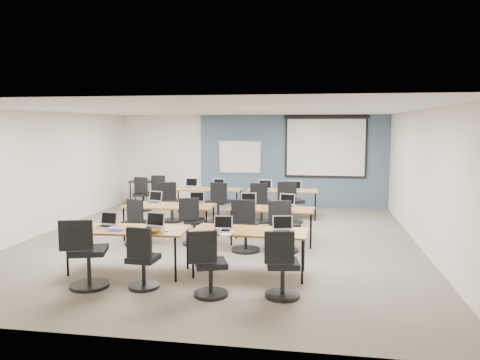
% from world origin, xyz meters
% --- Properties ---
extents(floor, '(8.00, 9.00, 0.02)m').
position_xyz_m(floor, '(0.00, 0.00, 0.00)').
color(floor, '#6B6354').
rests_on(floor, ground).
extents(ceiling, '(8.00, 9.00, 0.02)m').
position_xyz_m(ceiling, '(0.00, 0.00, 2.70)').
color(ceiling, white).
rests_on(ceiling, ground).
extents(wall_back, '(8.00, 0.04, 2.70)m').
position_xyz_m(wall_back, '(0.00, 4.50, 1.35)').
color(wall_back, beige).
rests_on(wall_back, ground).
extents(wall_front, '(8.00, 0.04, 2.70)m').
position_xyz_m(wall_front, '(0.00, -4.50, 1.35)').
color(wall_front, beige).
rests_on(wall_front, ground).
extents(wall_left, '(0.04, 9.00, 2.70)m').
position_xyz_m(wall_left, '(-4.00, 0.00, 1.35)').
color(wall_left, beige).
rests_on(wall_left, ground).
extents(wall_right, '(0.04, 9.00, 2.70)m').
position_xyz_m(wall_right, '(4.00, 0.00, 1.35)').
color(wall_right, beige).
rests_on(wall_right, ground).
extents(blue_accent_panel, '(5.50, 0.04, 2.70)m').
position_xyz_m(blue_accent_panel, '(1.25, 4.47, 1.35)').
color(blue_accent_panel, '#3D5977').
rests_on(blue_accent_panel, wall_back).
extents(whiteboard, '(1.28, 0.03, 0.98)m').
position_xyz_m(whiteboard, '(-0.30, 4.43, 1.45)').
color(whiteboard, '#9CA5B2').
rests_on(whiteboard, wall_back).
extents(projector_screen, '(2.40, 0.10, 1.82)m').
position_xyz_m(projector_screen, '(2.20, 4.41, 1.89)').
color(projector_screen, black).
rests_on(projector_screen, wall_back).
extents(training_table_front_left, '(1.90, 0.79, 0.73)m').
position_xyz_m(training_table_front_left, '(-1.03, -2.24, 0.69)').
color(training_table_front_left, olive).
rests_on(training_table_front_left, floor).
extents(training_table_front_right, '(1.82, 0.76, 0.73)m').
position_xyz_m(training_table_front_right, '(0.93, -2.03, 0.69)').
color(training_table_front_right, brown).
rests_on(training_table_front_right, floor).
extents(training_table_mid_left, '(1.87, 0.78, 0.73)m').
position_xyz_m(training_table_mid_left, '(-1.08, 0.05, 0.69)').
color(training_table_mid_left, olive).
rests_on(training_table_mid_left, floor).
extents(training_table_mid_right, '(1.69, 0.70, 0.73)m').
position_xyz_m(training_table_mid_right, '(1.08, 0.03, 0.68)').
color(training_table_mid_right, brown).
rests_on(training_table_mid_right, floor).
extents(training_table_back_left, '(1.86, 0.78, 0.73)m').
position_xyz_m(training_table_back_left, '(-0.91, 2.67, 0.69)').
color(training_table_back_left, brown).
rests_on(training_table_back_left, floor).
extents(training_table_back_right, '(1.81, 0.76, 0.73)m').
position_xyz_m(training_table_back_right, '(1.09, 2.75, 0.69)').
color(training_table_back_right, olive).
rests_on(training_table_back_right, floor).
extents(laptop_0, '(0.30, 0.26, 0.23)m').
position_xyz_m(laptop_0, '(-1.44, -2.15, 0.79)').
color(laptop_0, '#AEADB1').
rests_on(laptop_0, training_table_front_left).
extents(mouse_0, '(0.07, 0.10, 0.03)m').
position_xyz_m(mouse_0, '(-1.31, -2.30, 0.74)').
color(mouse_0, white).
rests_on(mouse_0, training_table_front_left).
extents(task_chair_0, '(0.59, 0.58, 1.05)m').
position_xyz_m(task_chair_0, '(-1.35, -3.04, 0.44)').
color(task_chair_0, black).
rests_on(task_chair_0, floor).
extents(laptop_1, '(0.33, 0.28, 0.25)m').
position_xyz_m(laptop_1, '(-0.63, -2.16, 0.79)').
color(laptop_1, '#ADAEB7').
rests_on(laptop_1, training_table_front_left).
extents(mouse_1, '(0.10, 0.12, 0.04)m').
position_xyz_m(mouse_1, '(-0.36, -2.32, 0.74)').
color(mouse_1, white).
rests_on(mouse_1, training_table_front_left).
extents(task_chair_1, '(0.46, 0.46, 0.95)m').
position_xyz_m(task_chair_1, '(-0.52, -2.95, 0.39)').
color(task_chair_1, black).
rests_on(task_chair_1, floor).
extents(laptop_2, '(0.30, 0.26, 0.23)m').
position_xyz_m(laptop_2, '(0.51, -2.14, 0.79)').
color(laptop_2, silver).
rests_on(laptop_2, training_table_front_right).
extents(mouse_2, '(0.07, 0.11, 0.04)m').
position_xyz_m(mouse_2, '(0.68, -2.26, 0.74)').
color(mouse_2, white).
rests_on(mouse_2, training_table_front_right).
extents(task_chair_2, '(0.51, 0.48, 0.97)m').
position_xyz_m(task_chair_2, '(0.51, -3.10, 0.40)').
color(task_chair_2, black).
rests_on(task_chair_2, floor).
extents(laptop_3, '(0.32, 0.27, 0.25)m').
position_xyz_m(laptop_3, '(1.45, -2.06, 0.79)').
color(laptop_3, silver).
rests_on(laptop_3, training_table_front_right).
extents(mouse_3, '(0.07, 0.11, 0.04)m').
position_xyz_m(mouse_3, '(1.58, -2.35, 0.74)').
color(mouse_3, white).
rests_on(mouse_3, training_table_front_right).
extents(task_chair_3, '(0.50, 0.50, 0.98)m').
position_xyz_m(task_chair_3, '(1.51, -2.99, 0.40)').
color(task_chair_3, black).
rests_on(task_chair_3, floor).
extents(laptop_4, '(0.32, 0.27, 0.24)m').
position_xyz_m(laptop_4, '(-1.49, 0.29, 0.79)').
color(laptop_4, '#BBBBBB').
rests_on(laptop_4, training_table_mid_left).
extents(mouse_4, '(0.08, 0.10, 0.03)m').
position_xyz_m(mouse_4, '(-1.24, 0.13, 0.74)').
color(mouse_4, white).
rests_on(mouse_4, training_table_mid_left).
extents(task_chair_4, '(0.48, 0.47, 0.95)m').
position_xyz_m(task_chair_4, '(-1.58, -0.58, 0.39)').
color(task_chair_4, black).
rests_on(task_chair_4, floor).
extents(laptop_5, '(0.32, 0.27, 0.24)m').
position_xyz_m(laptop_5, '(-0.58, 0.33, 0.79)').
color(laptop_5, silver).
rests_on(laptop_5, training_table_mid_left).
extents(mouse_5, '(0.08, 0.11, 0.03)m').
position_xyz_m(mouse_5, '(-0.24, 0.15, 0.74)').
color(mouse_5, white).
rests_on(mouse_5, training_table_mid_left).
extents(task_chair_5, '(0.50, 0.49, 0.97)m').
position_xyz_m(task_chair_5, '(-0.46, -0.36, 0.40)').
color(task_chair_5, black).
rests_on(task_chair_5, floor).
extents(laptop_6, '(0.33, 0.28, 0.25)m').
position_xyz_m(laptop_6, '(0.55, 0.33, 0.79)').
color(laptop_6, '#A9A9AE').
rests_on(laptop_6, training_table_mid_right).
extents(mouse_6, '(0.06, 0.10, 0.03)m').
position_xyz_m(mouse_6, '(0.81, 0.10, 0.74)').
color(mouse_6, white).
rests_on(mouse_6, training_table_mid_right).
extents(task_chair_6, '(0.55, 0.55, 1.03)m').
position_xyz_m(task_chair_6, '(0.65, -0.69, 0.43)').
color(task_chair_6, black).
rests_on(task_chair_6, floor).
extents(laptop_7, '(0.33, 0.28, 0.25)m').
position_xyz_m(laptop_7, '(1.37, 0.29, 0.79)').
color(laptop_7, silver).
rests_on(laptop_7, training_table_mid_right).
extents(mouse_7, '(0.07, 0.10, 0.03)m').
position_xyz_m(mouse_7, '(1.63, 0.11, 0.74)').
color(mouse_7, white).
rests_on(mouse_7, training_table_mid_right).
extents(task_chair_7, '(0.57, 0.53, 1.01)m').
position_xyz_m(task_chair_7, '(1.37, -0.60, 0.42)').
color(task_chair_7, black).
rests_on(task_chair_7, floor).
extents(laptop_8, '(0.34, 0.29, 0.26)m').
position_xyz_m(laptop_8, '(-1.36, 2.76, 0.79)').
color(laptop_8, '#B9B9C5').
rests_on(laptop_8, training_table_back_left).
extents(mouse_8, '(0.07, 0.11, 0.04)m').
position_xyz_m(mouse_8, '(-1.22, 2.51, 0.74)').
color(mouse_8, white).
rests_on(mouse_8, training_table_back_left).
extents(task_chair_8, '(0.53, 0.53, 1.01)m').
position_xyz_m(task_chair_8, '(-1.60, 1.77, 0.42)').
color(task_chair_8, black).
rests_on(task_chair_8, floor).
extents(laptop_9, '(0.34, 0.29, 0.26)m').
position_xyz_m(laptop_9, '(-0.61, 2.76, 0.79)').
color(laptop_9, silver).
rests_on(laptop_9, training_table_back_left).
extents(mouse_9, '(0.09, 0.12, 0.04)m').
position_xyz_m(mouse_9, '(-0.38, 2.51, 0.74)').
color(mouse_9, white).
rests_on(mouse_9, training_table_back_left).
extents(task_chair_9, '(0.55, 0.54, 1.02)m').
position_xyz_m(task_chair_9, '(-0.41, 1.84, 0.42)').
color(task_chair_9, black).
rests_on(task_chair_9, floor).
extents(laptop_10, '(0.35, 0.30, 0.26)m').
position_xyz_m(laptop_10, '(0.64, 2.65, 0.80)').
color(laptop_10, silver).
rests_on(laptop_10, training_table_back_right).
extents(mouse_10, '(0.07, 0.10, 0.03)m').
position_xyz_m(mouse_10, '(0.87, 2.45, 0.74)').
color(mouse_10, white).
rests_on(mouse_10, training_table_back_right).
extents(task_chair_10, '(0.52, 0.52, 1.00)m').
position_xyz_m(task_chair_10, '(0.62, 2.03, 0.41)').
color(task_chair_10, black).
rests_on(task_chair_10, floor).
extents(laptop_11, '(0.31, 0.27, 0.24)m').
position_xyz_m(laptop_11, '(1.42, 2.74, 0.79)').
color(laptop_11, '#B1B1B1').
rests_on(laptop_11, training_table_back_right).
extents(mouse_11, '(0.07, 0.10, 0.03)m').
position_xyz_m(mouse_11, '(1.63, 2.52, 0.74)').
color(mouse_11, white).
rests_on(mouse_11, training_table_back_right).
extents(task_chair_11, '(0.62, 0.58, 1.05)m').
position_xyz_m(task_chair_11, '(1.34, 2.06, 0.44)').
color(task_chair_11, black).
rests_on(task_chair_11, floor).
extents(blue_mousepad, '(0.23, 0.20, 0.01)m').
position_xyz_m(blue_mousepad, '(-1.17, -2.40, 0.73)').
color(blue_mousepad, '#131593').
rests_on(blue_mousepad, training_table_front_left).
extents(snack_bowl, '(0.29, 0.29, 0.06)m').
position_xyz_m(snack_bowl, '(-0.52, -2.45, 0.76)').
color(snack_bowl, olive).
rests_on(snack_bowl, training_table_front_left).
extents(snack_plate, '(0.19, 0.19, 0.01)m').
position_xyz_m(snack_plate, '(0.61, -2.41, 0.74)').
color(snack_plate, white).
rests_on(snack_plate, training_table_front_right).
extents(coffee_cup, '(0.07, 0.07, 0.06)m').
position_xyz_m(coffee_cup, '(0.49, -2.36, 0.77)').
color(coffee_cup, white).
rests_on(coffee_cup, snack_plate).
extents(utility_table, '(0.87, 0.48, 0.75)m').
position_xyz_m(utility_table, '(-3.08, 3.85, 0.65)').
color(utility_table, black).
rests_on(utility_table, floor).
extents(spare_chair_a, '(0.49, 0.49, 0.97)m').
position_xyz_m(spare_chair_a, '(-2.48, 3.55, 0.40)').
color(spare_chair_a, black).
rests_on(spare_chair_a, floor).
extents(spare_chair_b, '(0.48, 0.48, 0.97)m').
position_xyz_m(spare_chair_b, '(-2.85, 3.08, 0.40)').
color(spare_chair_b, black).
rests_on(spare_chair_b, floor).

